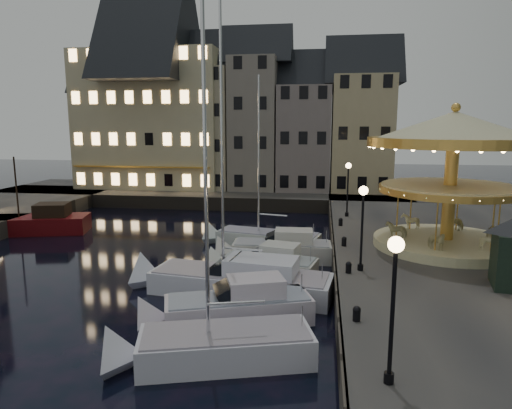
% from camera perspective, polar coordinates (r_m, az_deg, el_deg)
% --- Properties ---
extents(ground, '(160.00, 160.00, 0.00)m').
position_cam_1_polar(ground, '(23.17, -5.42, -11.19)').
color(ground, black).
rests_on(ground, ground).
extents(quay_east, '(16.00, 56.00, 1.30)m').
position_cam_1_polar(quay_east, '(29.38, 25.49, -6.21)').
color(quay_east, '#474442').
rests_on(quay_east, ground).
extents(quay_north, '(44.00, 12.00, 1.30)m').
position_cam_1_polar(quay_north, '(51.31, -6.72, 1.27)').
color(quay_north, '#474442').
rests_on(quay_north, ground).
extents(quaywall_e, '(0.15, 44.00, 1.30)m').
position_cam_1_polar(quaywall_e, '(28.06, 9.61, -6.10)').
color(quaywall_e, '#47423A').
rests_on(quaywall_e, ground).
extents(quaywall_n, '(48.00, 0.15, 1.30)m').
position_cam_1_polar(quaywall_n, '(45.08, -6.24, 0.08)').
color(quaywall_n, '#47423A').
rests_on(quaywall_n, ground).
extents(streetlamp_a, '(0.44, 0.44, 4.17)m').
position_cam_1_polar(streetlamp_a, '(12.88, 16.83, -10.12)').
color(streetlamp_a, black).
rests_on(streetlamp_a, quay_east).
extents(streetlamp_b, '(0.44, 0.44, 4.17)m').
position_cam_1_polar(streetlamp_b, '(22.48, 13.17, -1.40)').
color(streetlamp_b, black).
rests_on(streetlamp_b, quay_east).
extents(streetlamp_c, '(0.44, 0.44, 4.17)m').
position_cam_1_polar(streetlamp_c, '(35.79, 11.42, 2.82)').
color(streetlamp_c, black).
rests_on(streetlamp_c, quay_east).
extents(bollard_a, '(0.30, 0.30, 0.57)m').
position_cam_1_polar(bollard_a, '(17.39, 12.47, -13.10)').
color(bollard_a, black).
rests_on(bollard_a, quay_east).
extents(bollard_b, '(0.30, 0.30, 0.57)m').
position_cam_1_polar(bollard_b, '(22.55, 11.50, -7.64)').
color(bollard_b, black).
rests_on(bollard_b, quay_east).
extents(bollard_c, '(0.30, 0.30, 0.57)m').
position_cam_1_polar(bollard_c, '(27.35, 10.95, -4.49)').
color(bollard_c, black).
rests_on(bollard_c, quay_east).
extents(bollard_d, '(0.30, 0.30, 0.57)m').
position_cam_1_polar(bollard_d, '(32.70, 10.54, -2.10)').
color(bollard_d, black).
rests_on(bollard_d, quay_east).
extents(townhouse_na, '(5.50, 8.00, 12.80)m').
position_cam_1_polar(townhouse_na, '(56.66, -17.78, 8.92)').
color(townhouse_na, slate).
rests_on(townhouse_na, quay_north).
extents(townhouse_nb, '(6.16, 8.00, 13.80)m').
position_cam_1_polar(townhouse_nb, '(54.50, -12.58, 9.66)').
color(townhouse_nb, slate).
rests_on(townhouse_nb, quay_north).
extents(townhouse_nc, '(6.82, 8.00, 14.80)m').
position_cam_1_polar(townhouse_nc, '(52.67, -6.34, 10.38)').
color(townhouse_nc, tan).
rests_on(townhouse_nc, quay_north).
extents(townhouse_nd, '(5.50, 8.00, 15.80)m').
position_cam_1_polar(townhouse_nd, '(51.53, -0.03, 11.01)').
color(townhouse_nd, gray).
rests_on(townhouse_nd, quay_north).
extents(townhouse_ne, '(6.16, 8.00, 12.80)m').
position_cam_1_polar(townhouse_ne, '(51.02, 6.12, 9.27)').
color(townhouse_ne, gray).
rests_on(townhouse_ne, quay_north).
extents(townhouse_nf, '(6.82, 8.00, 13.80)m').
position_cam_1_polar(townhouse_nf, '(51.13, 13.01, 9.64)').
color(townhouse_nf, tan).
rests_on(townhouse_nf, quay_north).
extents(hotel_corner, '(17.60, 9.00, 16.80)m').
position_cam_1_polar(hotel_corner, '(54.50, -12.59, 11.24)').
color(hotel_corner, beige).
rests_on(hotel_corner, quay_north).
extents(motorboat_a, '(7.23, 4.10, 11.99)m').
position_cam_1_polar(motorboat_a, '(16.99, -5.79, -17.45)').
color(motorboat_a, white).
rests_on(motorboat_a, ground).
extents(motorboat_b, '(7.19, 4.19, 2.15)m').
position_cam_1_polar(motorboat_b, '(19.87, -3.41, -12.87)').
color(motorboat_b, silver).
rests_on(motorboat_b, ground).
extents(motorboat_c, '(10.10, 3.87, 13.36)m').
position_cam_1_polar(motorboat_c, '(23.06, -2.88, -9.46)').
color(motorboat_c, silver).
rests_on(motorboat_c, ground).
extents(motorboat_d, '(6.24, 3.16, 2.15)m').
position_cam_1_polar(motorboat_d, '(25.52, 0.77, -7.62)').
color(motorboat_d, silver).
rests_on(motorboat_d, ground).
extents(motorboat_e, '(7.14, 2.30, 2.15)m').
position_cam_1_polar(motorboat_e, '(28.58, 2.42, -5.69)').
color(motorboat_e, silver).
rests_on(motorboat_e, ground).
extents(motorboat_f, '(8.08, 3.61, 10.70)m').
position_cam_1_polar(motorboat_f, '(31.43, 0.52, -4.44)').
color(motorboat_f, silver).
rests_on(motorboat_f, ground).
extents(red_fishing_boat, '(8.61, 4.85, 6.15)m').
position_cam_1_polar(red_fishing_boat, '(39.52, -25.83, -2.18)').
color(red_fishing_boat, '#59090D').
rests_on(red_fishing_boat, ground).
extents(carousel, '(9.41, 9.41, 8.23)m').
position_cam_1_polar(carousel, '(27.98, 23.38, 5.82)').
color(carousel, beige).
rests_on(carousel, quay_east).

